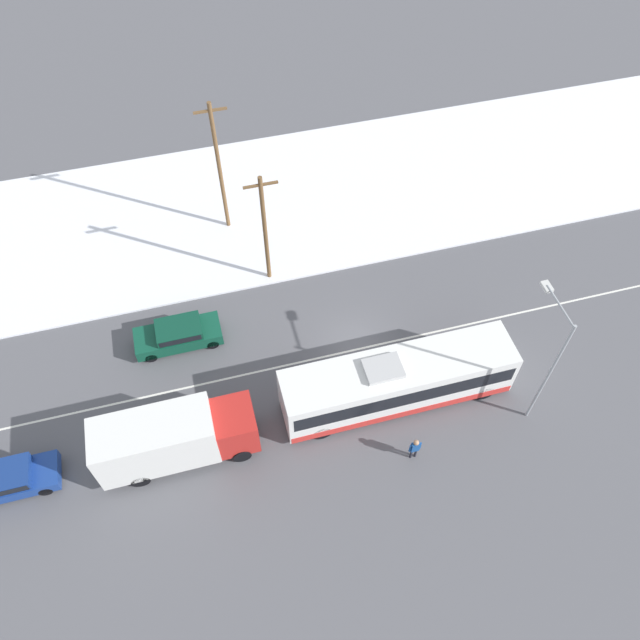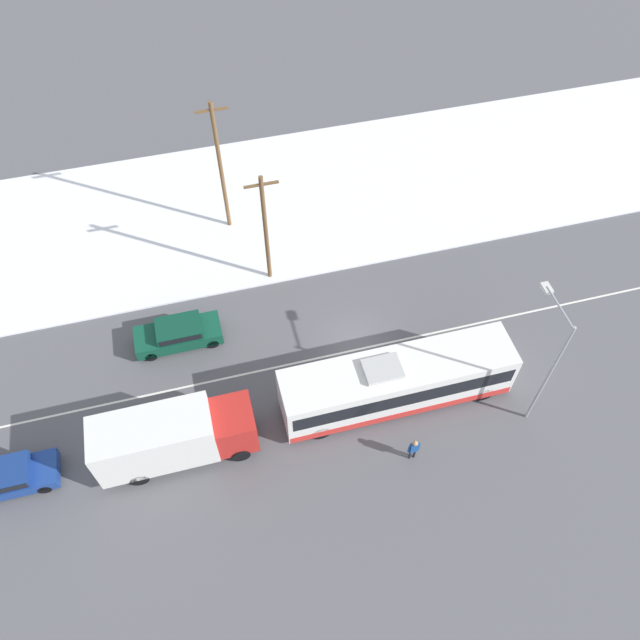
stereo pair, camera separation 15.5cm
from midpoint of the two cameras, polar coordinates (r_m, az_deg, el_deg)
name	(u,v)px [view 2 (the right image)]	position (r m, az deg, el deg)	size (l,w,h in m)	color
ground_plane	(357,350)	(33.83, 3.51, -2.73)	(120.00, 120.00, 0.00)	#56565B
snow_lot	(302,197)	(41.72, -1.50, 11.14)	(80.00, 13.45, 0.12)	white
lane_marking_center	(357,350)	(33.83, 3.51, -2.72)	(60.00, 0.12, 0.00)	silver
city_bus	(397,382)	(31.06, 7.17, -5.65)	(11.55, 2.57, 3.24)	white
box_truck	(172,437)	(29.92, -13.26, -10.35)	(7.36, 2.30, 3.27)	silver
sedan_car	(179,333)	(34.28, -12.68, -1.16)	(4.60, 1.80, 1.43)	#0F4733
parked_car_near_truck	(9,476)	(32.75, -26.41, -12.68)	(4.18, 1.80, 1.34)	navy
pedestrian_at_stop	(414,448)	(30.12, 8.73, -11.50)	(0.59, 0.26, 1.64)	#23232D
streetlamp	(549,355)	(29.67, 20.34, -3.04)	(0.36, 2.71, 7.56)	#9EA3A8
utility_pole_roadside	(266,229)	(34.17, -4.87, 8.31)	(1.80, 0.24, 7.55)	brown
utility_pole_snowlot	(221,167)	(37.21, -8.96, 13.64)	(1.80, 0.24, 8.90)	brown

